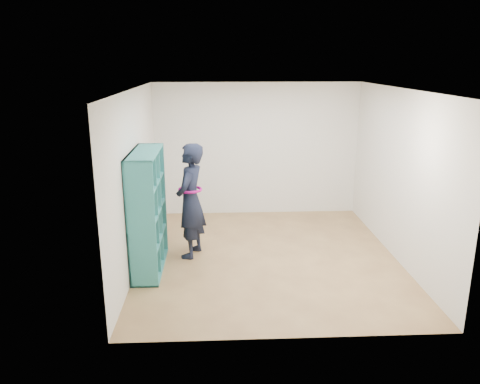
{
  "coord_description": "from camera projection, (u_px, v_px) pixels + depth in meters",
  "views": [
    {
      "loc": [
        -0.77,
        -6.81,
        3.01
      ],
      "look_at": [
        -0.42,
        0.3,
        0.99
      ],
      "focal_mm": 35.0,
      "sensor_mm": 36.0,
      "label": 1
    }
  ],
  "objects": [
    {
      "name": "person",
      "position": [
        190.0,
        201.0,
        7.23
      ],
      "size": [
        0.6,
        0.75,
        1.8
      ],
      "rotation": [
        0.0,
        0.0,
        -1.86
      ],
      "color": "black",
      "rests_on": "floor"
    },
    {
      "name": "ceiling",
      "position": [
        271.0,
        89.0,
        6.69
      ],
      "size": [
        4.5,
        4.5,
        0.0
      ],
      "primitive_type": "plane",
      "color": "white",
      "rests_on": "wall_back"
    },
    {
      "name": "floor",
      "position": [
        268.0,
        257.0,
        7.4
      ],
      "size": [
        4.5,
        4.5,
        0.0
      ],
      "primitive_type": "plane",
      "color": "brown",
      "rests_on": "ground"
    },
    {
      "name": "wall_right",
      "position": [
        399.0,
        176.0,
        7.14
      ],
      "size": [
        0.02,
        4.5,
        2.6
      ],
      "primitive_type": "cube",
      "color": "white",
      "rests_on": "floor"
    },
    {
      "name": "wall_front",
      "position": [
        293.0,
        229.0,
        4.88
      ],
      "size": [
        4.0,
        0.02,
        2.6
      ],
      "primitive_type": "cube",
      "color": "white",
      "rests_on": "floor"
    },
    {
      "name": "bookshelf",
      "position": [
        146.0,
        213.0,
        6.78
      ],
      "size": [
        0.39,
        1.33,
        1.77
      ],
      "color": "teal",
      "rests_on": "floor"
    },
    {
      "name": "wall_left",
      "position": [
        135.0,
        179.0,
        6.95
      ],
      "size": [
        0.02,
        4.5,
        2.6
      ],
      "primitive_type": "cube",
      "color": "white",
      "rests_on": "floor"
    },
    {
      "name": "wall_back",
      "position": [
        257.0,
        150.0,
        9.2
      ],
      "size": [
        4.0,
        0.02,
        2.6
      ],
      "primitive_type": "cube",
      "color": "white",
      "rests_on": "floor"
    },
    {
      "name": "smartphone",
      "position": [
        182.0,
        192.0,
        7.31
      ],
      "size": [
        0.03,
        0.11,
        0.14
      ],
      "rotation": [
        0.4,
        0.0,
        -0.17
      ],
      "color": "silver",
      "rests_on": "person"
    }
  ]
}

